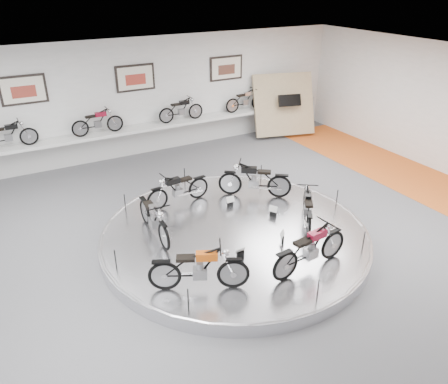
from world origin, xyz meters
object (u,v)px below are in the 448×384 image
bike_c (154,218)px  bike_e (310,248)px  display_platform (235,236)px  bike_b (178,189)px  shelf (142,129)px  bike_f (307,207)px  bike_a (255,179)px  bike_d (199,268)px

bike_c → bike_e: bearing=41.0°
display_platform → bike_b: 2.08m
shelf → bike_b: bearing=-97.9°
bike_b → display_platform: bearing=103.4°
shelf → bike_f: (1.72, -6.96, -0.26)m
display_platform → shelf: shelf is taller
display_platform → bike_f: 1.90m
bike_b → bike_f: 3.39m
bike_a → bike_d: bearing=79.7°
bike_c → bike_e: size_ratio=0.96×
bike_c → bike_f: bearing=70.7°
bike_d → bike_f: bike_d is taller
shelf → bike_c: bearing=-107.2°
bike_c → display_platform: bearing=68.6°
display_platform → bike_d: size_ratio=3.84×
bike_e → bike_b: bearing=101.7°
bike_f → bike_b: bearing=78.5°
bike_b → bike_c: (-1.13, -1.17, 0.02)m
display_platform → shelf: bearing=90.0°
bike_c → bike_d: (0.06, -2.26, 0.02)m
display_platform → shelf: 6.46m
display_platform → bike_a: size_ratio=3.76×
display_platform → bike_b: bearing=108.3°
bike_a → bike_f: (0.33, -1.87, -0.06)m
bike_b → bike_c: bearing=41.1°
bike_f → display_platform: bearing=106.7°
bike_d → bike_e: 2.34m
bike_a → bike_b: 2.10m
shelf → bike_d: bike_d is taller
display_platform → bike_a: bearing=43.2°
bike_f → bike_e: bearing=177.6°
bike_a → bike_c: bike_a is taller
bike_d → display_platform: bearing=68.6°
bike_a → bike_d: (-3.09, -2.85, -0.01)m
bike_d → bike_f: bearing=42.4°
bike_b → bike_e: bearing=102.1°
bike_e → bike_f: bearing=47.6°
shelf → bike_a: bearing=-74.7°
shelf → bike_d: size_ratio=6.60×
shelf → bike_f: bearing=-76.1°
bike_b → bike_e: (1.21, -3.95, 0.04)m
bike_f → shelf: bearing=48.5°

